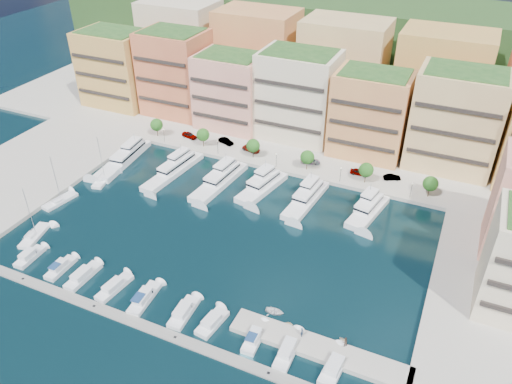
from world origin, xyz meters
TOP-DOWN VIEW (x-y plane):
  - ground at (0.00, 0.00)m, footprint 400.00×400.00m
  - north_quay at (0.00, 62.00)m, footprint 220.00×64.00m
  - hillside at (0.00, 110.00)m, footprint 240.00×40.00m
  - south_pontoon at (-3.00, -30.00)m, footprint 72.00×2.20m
  - finger_pier at (30.00, -22.00)m, footprint 32.00×5.00m
  - apartment_0 at (-66.00, 49.99)m, footprint 22.00×16.50m
  - apartment_1 at (-44.00, 51.99)m, footprint 20.00×16.50m
  - apartment_2 at (-23.00, 49.99)m, footprint 20.00×15.50m
  - apartment_3 at (-2.00, 51.99)m, footprint 22.00×16.50m
  - apartment_4 at (20.00, 49.99)m, footprint 20.00×15.50m
  - apartment_5 at (42.00, 51.99)m, footprint 22.00×16.50m
  - backblock_0 at (-55.00, 74.00)m, footprint 26.00×18.00m
  - backblock_1 at (-25.00, 74.00)m, footprint 26.00×18.00m
  - backblock_2 at (5.00, 74.00)m, footprint 26.00×18.00m
  - backblock_3 at (35.00, 74.00)m, footprint 26.00×18.00m
  - tree_0 at (-40.00, 33.50)m, footprint 3.80×3.80m
  - tree_1 at (-24.00, 33.50)m, footprint 3.80×3.80m
  - tree_2 at (-8.00, 33.50)m, footprint 3.80×3.80m
  - tree_3 at (8.00, 33.50)m, footprint 3.80×3.80m
  - tree_4 at (24.00, 33.50)m, footprint 3.80×3.80m
  - tree_5 at (40.00, 33.50)m, footprint 3.80×3.80m
  - lamppost_0 at (-36.00, 31.20)m, footprint 0.30×0.30m
  - lamppost_1 at (-18.00, 31.20)m, footprint 0.30×0.30m
  - lamppost_2 at (0.00, 31.20)m, footprint 0.30×0.30m
  - lamppost_3 at (18.00, 31.20)m, footprint 0.30×0.30m
  - lamppost_4 at (36.00, 31.20)m, footprint 0.30×0.30m
  - yacht_0 at (-40.93, 18.44)m, footprint 7.03×23.42m
  - yacht_1 at (-24.57, 18.56)m, footprint 6.46×22.97m
  - yacht_2 at (-10.79, 19.14)m, footprint 6.80×21.88m
  - yacht_3 at (0.49, 21.09)m, footprint 8.13×17.90m
  - yacht_4 at (12.74, 20.30)m, footprint 6.36×19.24m
  - yacht_5 at (27.89, 21.72)m, footprint 7.48×16.48m
  - cruiser_0 at (-33.64, -24.58)m, footprint 2.90×7.23m
  - cruiser_1 at (-25.13, -24.60)m, footprint 2.59×7.42m
  - cruiser_2 at (-19.26, -24.59)m, footprint 3.03×8.63m
  - cruiser_3 at (-11.46, -24.59)m, footprint 3.51×8.66m
  - cruiser_4 at (-4.33, -24.62)m, footprint 3.38×9.09m
  - cruiser_5 at (4.47, -24.59)m, footprint 3.27×8.26m
  - cruiser_6 at (10.46, -24.58)m, footprint 3.73×7.51m
  - cruiser_7 at (18.97, -24.59)m, footprint 2.75×7.29m
  - cruiser_8 at (25.32, -24.60)m, footprint 2.78×8.84m
  - cruiser_9 at (33.55, -24.59)m, footprint 3.53×8.59m
  - sailboat_1 at (-42.98, -5.45)m, footprint 4.37×9.34m
  - sailboat_2 at (-39.67, 7.22)m, footprint 4.67×9.28m
  - sailboat_0 at (-38.28, -18.59)m, footprint 4.93×9.50m
  - tender_3 at (33.21, -18.35)m, footprint 1.89×1.76m
  - tender_1 at (23.25, -18.88)m, footprint 1.76×1.57m
  - tender_0 at (19.76, -17.16)m, footprint 3.79×2.86m
  - car_0 at (-30.62, 36.54)m, footprint 5.30×2.98m
  - car_1 at (-18.77, 37.65)m, footprint 5.29×3.18m
  - car_2 at (-9.97, 36.67)m, footprint 5.81×3.61m
  - car_3 at (7.76, 37.01)m, footprint 5.77×3.52m
  - car_4 at (21.58, 36.69)m, footprint 4.72×2.07m
  - car_5 at (30.18, 37.72)m, footprint 4.70×3.27m
  - person_0 at (26.49, -21.02)m, footprint 0.64×0.82m
  - person_1 at (33.94, -20.00)m, footprint 1.21×1.18m

SIDE VIEW (x-z plane):
  - ground at x=0.00m, z-range 0.00..0.00m
  - north_quay at x=0.00m, z-range -1.00..1.00m
  - hillside at x=0.00m, z-range -29.00..29.00m
  - south_pontoon at x=-3.00m, z-range -0.17..0.17m
  - finger_pier at x=30.00m, z-range -1.00..1.00m
  - sailboat_0 at x=-38.28m, z-range -6.29..6.91m
  - sailboat_1 at x=-42.98m, z-range -6.29..6.91m
  - sailboat_2 at x=-39.67m, z-range -6.29..6.91m
  - tender_0 at x=19.76m, z-range 0.00..0.74m
  - tender_3 at x=33.21m, z-range 0.00..0.81m
  - tender_1 at x=23.25m, z-range 0.00..0.83m
  - cruiser_8 at x=25.32m, z-range -0.73..1.82m
  - cruiser_2 at x=-19.26m, z-range -0.73..1.82m
  - cruiser_3 at x=-11.46m, z-range -0.73..1.82m
  - cruiser_9 at x=33.55m, z-range -0.73..1.82m
  - cruiser_5 at x=4.47m, z-range -0.73..1.82m
  - cruiser_6 at x=10.46m, z-range -0.73..1.82m
  - cruiser_0 at x=-33.64m, z-range -0.73..1.82m
  - cruiser_4 at x=-4.33m, z-range -0.76..1.90m
  - cruiser_1 at x=-25.13m, z-range -0.76..1.90m
  - cruiser_7 at x=18.97m, z-range -0.76..1.90m
  - yacht_1 at x=-24.57m, z-range -2.56..4.74m
  - yacht_4 at x=12.74m, z-range -2.56..4.74m
  - yacht_0 at x=-40.93m, z-range -2.44..4.86m
  - yacht_2 at x=-10.79m, z-range -2.44..4.86m
  - yacht_3 at x=0.49m, z-range -2.44..4.86m
  - yacht_5 at x=27.89m, z-range -2.44..4.86m
  - car_5 at x=30.18m, z-range 1.00..2.47m
  - car_2 at x=-9.97m, z-range 1.00..2.50m
  - car_3 at x=7.76m, z-range 1.00..2.56m
  - car_4 at x=21.58m, z-range 1.00..2.58m
  - car_1 at x=-18.77m, z-range 1.00..2.65m
  - car_0 at x=-30.62m, z-range 1.00..2.70m
  - person_0 at x=26.49m, z-range 1.00..2.97m
  - person_1 at x=33.94m, z-range 1.00..2.97m
  - lamppost_0 at x=-36.00m, z-range 1.73..5.93m
  - lamppost_1 at x=-18.00m, z-range 1.73..5.93m
  - lamppost_2 at x=0.00m, z-range 1.73..5.93m
  - lamppost_3 at x=18.00m, z-range 1.73..5.93m
  - lamppost_4 at x=36.00m, z-range 1.73..5.93m
  - tree_0 at x=-40.00m, z-range 1.92..7.57m
  - tree_1 at x=-24.00m, z-range 1.92..7.57m
  - tree_2 at x=-8.00m, z-range 1.92..7.57m
  - tree_3 at x=8.00m, z-range 1.92..7.57m
  - tree_4 at x=24.00m, z-range 1.92..7.57m
  - tree_5 at x=40.00m, z-range 1.92..7.57m
  - apartment_2 at x=-23.00m, z-range 0.91..23.71m
  - apartment_4 at x=20.00m, z-range 0.91..24.71m
  - apartment_0 at x=-66.00m, z-range 0.91..25.71m
  - apartment_3 at x=-2.00m, z-range 0.91..26.71m
  - apartment_5 at x=42.00m, z-range 0.91..27.71m
  - apartment_1 at x=-44.00m, z-range 0.91..27.71m
  - backblock_0 at x=-55.00m, z-range 1.00..31.00m
  - backblock_1 at x=-25.00m, z-range 1.00..31.00m
  - backblock_2 at x=5.00m, z-range 1.00..31.00m
  - backblock_3 at x=35.00m, z-range 1.00..31.00m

